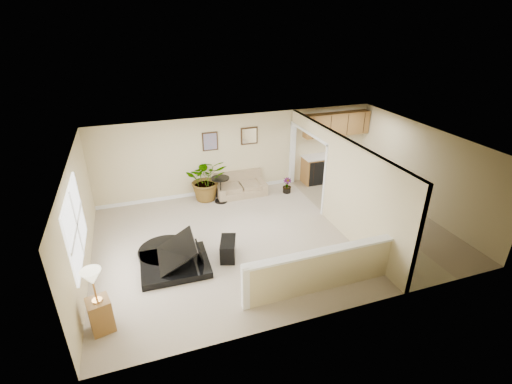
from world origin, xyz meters
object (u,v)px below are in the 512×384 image
object	(u,v)px
small_plant	(287,187)
piano	(170,242)
lamp_stand	(98,305)
piano_bench	(228,249)
accent_table	(221,186)
loveseat	(240,183)
palm_plant	(206,179)

from	to	relation	value
small_plant	piano	bearing A→B (deg)	-146.47
small_plant	lamp_stand	size ratio (longest dim) A/B	0.37
piano_bench	small_plant	bearing A→B (deg)	45.92
accent_table	lamp_stand	world-z (taller)	lamp_stand
piano	loveseat	distance (m)	4.04
accent_table	loveseat	bearing A→B (deg)	28.02
piano_bench	lamp_stand	xyz separation A→B (m)	(-2.77, -1.42, 0.33)
piano	palm_plant	distance (m)	3.39
piano_bench	small_plant	xyz separation A→B (m)	(2.72, 2.80, -0.02)
loveseat	palm_plant	distance (m)	1.14
palm_plant	accent_table	bearing A→B (deg)	-41.55
piano_bench	small_plant	world-z (taller)	small_plant
loveseat	small_plant	bearing A→B (deg)	-17.13
piano	small_plant	bearing A→B (deg)	34.98
palm_plant	piano	bearing A→B (deg)	-115.94
piano	lamp_stand	xyz separation A→B (m)	(-1.47, -1.57, -0.04)
lamp_stand	small_plant	bearing A→B (deg)	37.62
piano	loveseat	size ratio (longest dim) A/B	1.21
piano	piano_bench	world-z (taller)	piano
small_plant	lamp_stand	distance (m)	6.93
loveseat	palm_plant	size ratio (longest dim) A/B	1.15
loveseat	lamp_stand	distance (m)	6.18
piano	small_plant	world-z (taller)	piano
loveseat	piano_bench	bearing A→B (deg)	-111.17
piano_bench	accent_table	size ratio (longest dim) A/B	0.86
accent_table	small_plant	world-z (taller)	accent_table
loveseat	small_plant	world-z (taller)	loveseat
accent_table	lamp_stand	bearing A→B (deg)	-127.65
piano_bench	small_plant	distance (m)	3.90
piano_bench	lamp_stand	size ratio (longest dim) A/B	0.52
accent_table	small_plant	xyz separation A→B (m)	(2.17, -0.06, -0.30)
piano	palm_plant	xyz separation A→B (m)	(1.48, 3.05, 0.07)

